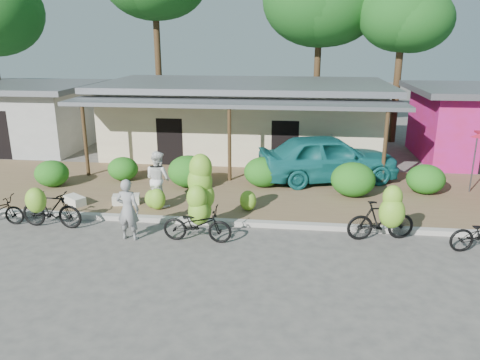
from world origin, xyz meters
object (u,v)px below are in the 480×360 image
(sack_far, at_px, (75,200))
(teal_van, at_px, (328,158))
(sack_near, at_px, (126,199))
(bystander, at_px, (158,179))
(tree_near_right, at_px, (399,14))
(bike_right, at_px, (384,217))
(bike_center, at_px, (199,206))
(vendor, at_px, (128,210))
(bike_left, at_px, (49,208))

(sack_far, bearing_deg, teal_van, 24.13)
(sack_far, xyz_separation_m, teal_van, (8.23, 3.69, 0.74))
(sack_near, height_order, bystander, bystander)
(tree_near_right, xyz_separation_m, teal_van, (-3.67, -8.11, -5.40))
(bike_right, bearing_deg, teal_van, 1.23)
(bike_center, relative_size, sack_near, 2.71)
(teal_van, bearing_deg, sack_far, 98.06)
(bike_right, bearing_deg, vendor, 83.61)
(bike_center, xyz_separation_m, bike_right, (4.95, 0.27, -0.18))
(bystander, bearing_deg, vendor, 118.70)
(bike_left, xyz_separation_m, sack_far, (-0.08, 1.70, -0.37))
(tree_near_right, bearing_deg, vendor, -123.74)
(teal_van, bearing_deg, sack_near, 101.24)
(tree_near_right, xyz_separation_m, bike_left, (-11.82, -13.50, -5.77))
(tree_near_right, xyz_separation_m, bystander, (-9.17, -11.55, -5.39))
(sack_near, xyz_separation_m, bystander, (1.11, -0.03, 0.74))
(sack_near, bearing_deg, tree_near_right, 48.27)
(sack_far, xyz_separation_m, bystander, (2.73, 0.25, 0.75))
(bike_center, bearing_deg, sack_near, 55.67)
(bike_right, height_order, teal_van, teal_van)
(bike_right, relative_size, sack_far, 2.57)
(sack_near, distance_m, bystander, 1.34)
(bystander, bearing_deg, sack_near, 30.82)
(bike_center, distance_m, sack_far, 4.86)
(tree_near_right, height_order, vendor, tree_near_right)
(bike_left, relative_size, vendor, 1.09)
(sack_far, height_order, teal_van, teal_van)
(tree_near_right, xyz_separation_m, vendor, (-9.31, -13.94, -5.54))
(vendor, relative_size, teal_van, 0.33)
(bike_left, height_order, sack_far, bike_left)
(tree_near_right, distance_m, bystander, 15.70)
(sack_near, bearing_deg, bike_center, -36.06)
(bike_right, bearing_deg, tree_near_right, -22.08)
(bike_center, height_order, sack_far, bike_center)
(bike_right, xyz_separation_m, teal_van, (-1.18, 5.22, 0.28))
(bike_left, distance_m, sack_far, 1.75)
(sack_near, bearing_deg, sack_far, -170.44)
(bike_right, distance_m, sack_far, 9.55)
(sack_near, bearing_deg, bystander, -1.37)
(bike_left, distance_m, bike_center, 4.40)
(tree_near_right, distance_m, bike_right, 14.70)
(bike_right, distance_m, vendor, 6.85)
(bike_right, bearing_deg, bike_left, 79.56)
(vendor, xyz_separation_m, bystander, (0.15, 2.39, 0.16))
(bike_left, xyz_separation_m, bike_right, (9.34, 0.17, 0.09))
(bike_center, bearing_deg, bike_right, -85.13)
(bike_center, height_order, teal_van, bike_center)
(bike_left, bearing_deg, bike_center, -88.08)
(bike_center, bearing_deg, vendor, 102.00)
(sack_far, bearing_deg, sack_near, 9.56)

